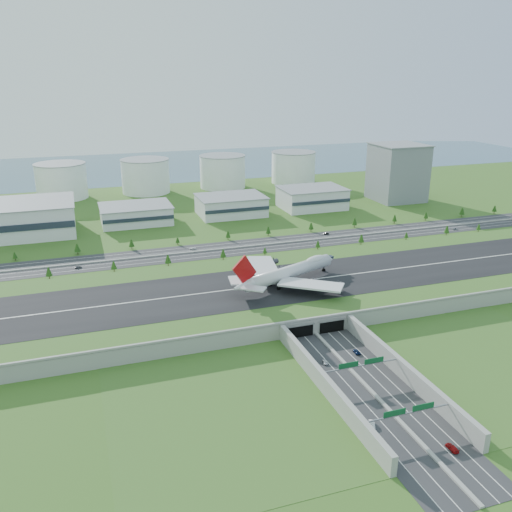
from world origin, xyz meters
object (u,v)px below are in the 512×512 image
object	(u,v)px
boeing_747	(288,272)
car_5	(326,234)
car_2	(357,352)
office_tower	(397,173)
car_0	(325,362)
car_6	(455,229)
car_4	(78,267)
car_7	(193,248)
car_3	(452,448)
fuel_tank_a	(61,181)
car_1	(372,424)

from	to	relation	value
boeing_747	car_5	size ratio (longest dim) A/B	18.48
car_2	office_tower	bearing A→B (deg)	-122.86
office_tower	car_0	world-z (taller)	office_tower
office_tower	car_2	distance (m)	330.18
office_tower	car_0	bearing A→B (deg)	-127.37
car_6	car_5	bearing A→B (deg)	71.95
car_0	car_5	xyz separation A→B (m)	(88.04, 182.55, -0.09)
car_5	car_0	bearing A→B (deg)	-24.83
car_5	office_tower	bearing A→B (deg)	127.74
car_4	car_7	xyz separation A→B (m)	(80.64, 15.02, -0.02)
car_4	car_0	bearing A→B (deg)	-159.68
boeing_747	car_4	xyz separation A→B (m)	(-114.68, 88.18, -14.13)
car_7	office_tower	bearing A→B (deg)	134.19
car_3	car_5	world-z (taller)	car_3
fuel_tank_a	car_5	distance (m)	286.79
car_0	car_1	size ratio (longest dim) A/B	0.87
car_4	car_2	bearing A→B (deg)	-154.73
boeing_747	car_7	size ratio (longest dim) A/B	14.85
fuel_tank_a	car_0	xyz separation A→B (m)	(111.92, -387.45, -16.62)
car_3	car_4	size ratio (longest dim) A/B	1.28
car_0	car_7	world-z (taller)	car_0
car_4	fuel_tank_a	bearing A→B (deg)	-9.07
car_3	boeing_747	bearing A→B (deg)	-88.56
office_tower	car_2	world-z (taller)	office_tower
car_6	car_0	bearing A→B (deg)	122.67
boeing_747	car_1	bearing A→B (deg)	-119.66
car_1	car_6	xyz separation A→B (m)	(197.96, 208.71, -0.15)
boeing_747	car_1	xyz separation A→B (m)	(-15.61, -123.13, -14.05)
car_3	car_4	bearing A→B (deg)	-63.05
car_2	car_7	size ratio (longest dim) A/B	1.01
boeing_747	car_0	world-z (taller)	boeing_747
office_tower	car_2	size ratio (longest dim) A/B	10.63
office_tower	car_0	xyz separation A→B (m)	(-208.08, -272.45, -26.62)
car_5	car_7	distance (m)	109.70
car_0	car_5	distance (m)	202.67
fuel_tank_a	boeing_747	world-z (taller)	fuel_tank_a
car_1	car_3	bearing A→B (deg)	-23.54
car_1	car_2	distance (m)	54.93
boeing_747	car_7	xyz separation A→B (m)	(-34.04, 103.21, -14.15)
boeing_747	car_3	distance (m)	144.13
car_3	car_6	distance (m)	290.16
office_tower	car_7	world-z (taller)	office_tower
car_7	car_1	bearing A→B (deg)	26.80
car_0	car_5	world-z (taller)	car_0
boeing_747	fuel_tank_a	bearing A→B (deg)	89.34
office_tower	car_2	bearing A→B (deg)	-125.27
fuel_tank_a	car_0	distance (m)	403.64
fuel_tank_a	car_4	size ratio (longest dim) A/B	11.09
car_2	car_6	distance (m)	237.09
boeing_747	car_7	distance (m)	109.59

